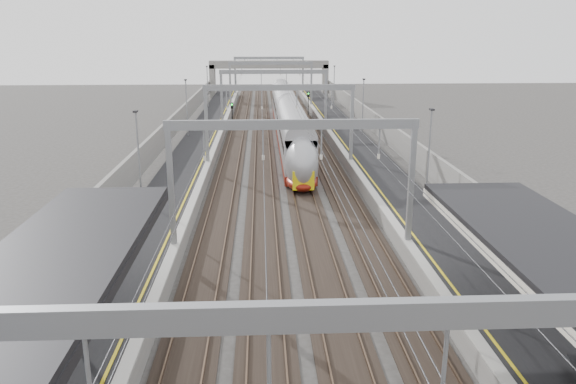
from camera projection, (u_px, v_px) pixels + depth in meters
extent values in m
cube|color=black|center=(193.00, 160.00, 52.06)|extent=(4.00, 120.00, 1.00)
cube|color=black|center=(363.00, 158.00, 52.80)|extent=(4.00, 120.00, 1.00)
cube|color=black|center=(230.00, 164.00, 52.35)|extent=(2.40, 140.00, 0.08)
cube|color=brown|center=(223.00, 163.00, 52.29)|extent=(0.07, 140.00, 0.14)
cube|color=brown|center=(238.00, 163.00, 52.36)|extent=(0.07, 140.00, 0.14)
cube|color=black|center=(263.00, 164.00, 52.49)|extent=(2.40, 140.00, 0.08)
cube|color=brown|center=(255.00, 163.00, 52.43)|extent=(0.07, 140.00, 0.14)
cube|color=brown|center=(270.00, 163.00, 52.50)|extent=(0.07, 140.00, 0.14)
cube|color=black|center=(295.00, 163.00, 52.63)|extent=(2.40, 140.00, 0.08)
cube|color=brown|center=(287.00, 162.00, 52.57)|extent=(0.07, 140.00, 0.14)
cube|color=brown|center=(302.00, 162.00, 52.63)|extent=(0.07, 140.00, 0.14)
cube|color=black|center=(326.00, 163.00, 52.76)|extent=(2.40, 140.00, 0.08)
cube|color=brown|center=(319.00, 162.00, 52.71)|extent=(0.07, 140.00, 0.14)
cube|color=brown|center=(334.00, 162.00, 52.77)|extent=(0.07, 140.00, 0.14)
cube|color=gray|center=(359.00, 315.00, 9.24)|extent=(13.00, 0.25, 0.50)
cube|color=gray|center=(171.00, 184.00, 29.00)|extent=(0.28, 0.28, 6.60)
cube|color=gray|center=(411.00, 181.00, 29.58)|extent=(0.28, 0.28, 6.60)
cube|color=gray|center=(292.00, 125.00, 28.46)|extent=(13.00, 0.25, 0.50)
cube|color=gray|center=(206.00, 124.00, 48.22)|extent=(0.28, 0.28, 6.60)
cube|color=gray|center=(352.00, 123.00, 48.80)|extent=(0.28, 0.28, 6.60)
cube|color=gray|center=(279.00, 88.00, 47.67)|extent=(13.00, 0.25, 0.50)
cube|color=gray|center=(222.00, 98.00, 67.43)|extent=(0.28, 0.28, 6.60)
cube|color=gray|center=(326.00, 97.00, 68.01)|extent=(0.28, 0.28, 6.60)
cube|color=gray|center=(274.00, 72.00, 66.89)|extent=(13.00, 0.25, 0.50)
cube|color=gray|center=(230.00, 83.00, 86.65)|extent=(0.28, 0.28, 6.60)
cube|color=gray|center=(311.00, 83.00, 87.23)|extent=(0.28, 0.28, 6.60)
cube|color=gray|center=(271.00, 63.00, 86.11)|extent=(13.00, 0.25, 0.50)
cube|color=gray|center=(235.00, 75.00, 103.94)|extent=(0.28, 0.28, 6.60)
cube|color=gray|center=(303.00, 75.00, 104.52)|extent=(0.28, 0.28, 6.60)
cube|color=gray|center=(269.00, 58.00, 103.40)|extent=(13.00, 0.25, 0.50)
cylinder|color=#262628|center=(231.00, 99.00, 55.66)|extent=(0.03, 140.00, 0.03)
cylinder|color=#262628|center=(262.00, 99.00, 55.80)|extent=(0.03, 140.00, 0.03)
cylinder|color=#262628|center=(292.00, 99.00, 55.94)|extent=(0.03, 140.00, 0.03)
cylinder|color=#262628|center=(322.00, 99.00, 56.07)|extent=(0.03, 140.00, 0.03)
cylinder|color=black|center=(52.00, 272.00, 21.52)|extent=(0.20, 0.20, 4.00)
cylinder|color=black|center=(545.00, 262.00, 22.41)|extent=(0.20, 0.20, 4.00)
cube|color=slate|center=(269.00, 64.00, 103.71)|extent=(22.00, 2.20, 1.40)
cube|color=slate|center=(213.00, 82.00, 104.08)|extent=(1.00, 2.20, 6.20)
cube|color=slate|center=(325.00, 81.00, 105.05)|extent=(1.00, 2.20, 6.20)
cube|color=slate|center=(157.00, 148.00, 51.61)|extent=(0.30, 120.00, 3.20)
cube|color=slate|center=(398.00, 146.00, 52.65)|extent=(0.30, 120.00, 3.20)
cube|color=maroon|center=(293.00, 153.00, 54.55)|extent=(2.59, 22.04, 0.77)
cube|color=#9E9EA3|center=(293.00, 134.00, 54.05)|extent=(2.59, 22.04, 2.88)
cube|color=black|center=(298.00, 175.00, 47.22)|extent=(1.92, 2.30, 0.48)
cube|color=maroon|center=(284.00, 119.00, 76.10)|extent=(2.59, 22.04, 0.77)
cube|color=#9E9EA3|center=(284.00, 105.00, 75.60)|extent=(2.59, 22.04, 2.88)
cube|color=black|center=(286.00, 131.00, 68.77)|extent=(1.92, 2.30, 0.48)
ellipsoid|color=#9E9EA3|center=(302.00, 163.00, 43.36)|extent=(2.59, 4.98, 4.03)
cube|color=yellow|center=(303.00, 181.00, 41.61)|extent=(1.63, 0.12, 1.44)
cube|color=black|center=(303.00, 161.00, 41.64)|extent=(1.53, 0.56, 0.90)
cylinder|color=black|center=(574.00, 364.00, 18.71)|extent=(0.06, 0.06, 0.37)
cylinder|color=black|center=(232.00, 118.00, 70.23)|extent=(0.12, 0.12, 3.00)
cube|color=black|center=(232.00, 106.00, 69.79)|extent=(0.32, 0.22, 0.75)
sphere|color=#0CE526|center=(232.00, 105.00, 69.63)|extent=(0.16, 0.16, 0.16)
cylinder|color=black|center=(295.00, 109.00, 78.82)|extent=(0.12, 0.12, 3.00)
cube|color=black|center=(295.00, 98.00, 78.39)|extent=(0.32, 0.22, 0.75)
sphere|color=red|center=(295.00, 97.00, 78.22)|extent=(0.16, 0.16, 0.16)
cylinder|color=black|center=(308.00, 105.00, 82.81)|extent=(0.12, 0.12, 3.00)
cube|color=black|center=(308.00, 95.00, 82.37)|extent=(0.32, 0.22, 0.75)
sphere|color=#0CE526|center=(308.00, 94.00, 82.20)|extent=(0.16, 0.16, 0.16)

